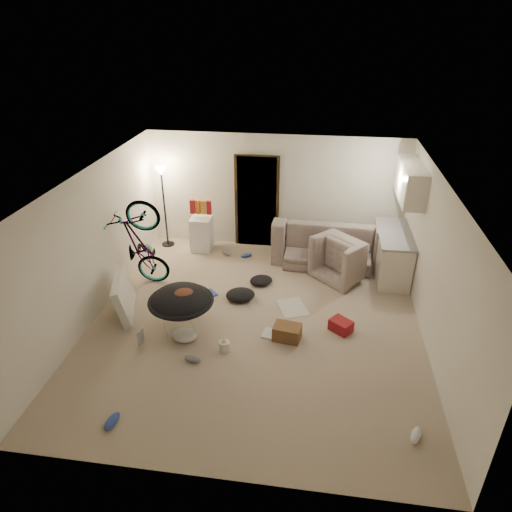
# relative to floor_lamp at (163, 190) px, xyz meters

# --- Properties ---
(floor) EXTENTS (5.50, 6.00, 0.02)m
(floor) POSITION_rel_floor_lamp_xyz_m (2.40, -2.65, -1.32)
(floor) COLOR tan
(floor) RESTS_ON ground
(ceiling) EXTENTS (5.50, 6.00, 0.02)m
(ceiling) POSITION_rel_floor_lamp_xyz_m (2.40, -2.65, 1.20)
(ceiling) COLOR white
(ceiling) RESTS_ON wall_back
(wall_back) EXTENTS (5.50, 0.02, 2.50)m
(wall_back) POSITION_rel_floor_lamp_xyz_m (2.40, 0.36, -0.06)
(wall_back) COLOR white
(wall_back) RESTS_ON floor
(wall_front) EXTENTS (5.50, 0.02, 2.50)m
(wall_front) POSITION_rel_floor_lamp_xyz_m (2.40, -5.66, -0.06)
(wall_front) COLOR white
(wall_front) RESTS_ON floor
(wall_left) EXTENTS (0.02, 6.00, 2.50)m
(wall_left) POSITION_rel_floor_lamp_xyz_m (-0.36, -2.65, -0.06)
(wall_left) COLOR white
(wall_left) RESTS_ON floor
(wall_right) EXTENTS (0.02, 6.00, 2.50)m
(wall_right) POSITION_rel_floor_lamp_xyz_m (5.16, -2.65, -0.06)
(wall_right) COLOR white
(wall_right) RESTS_ON floor
(doorway) EXTENTS (0.85, 0.10, 2.04)m
(doorway) POSITION_rel_floor_lamp_xyz_m (2.00, 0.32, -0.29)
(doorway) COLOR black
(doorway) RESTS_ON floor
(door_trim) EXTENTS (0.97, 0.04, 2.10)m
(door_trim) POSITION_rel_floor_lamp_xyz_m (2.00, 0.29, -0.29)
(door_trim) COLOR #312211
(door_trim) RESTS_ON floor
(floor_lamp) EXTENTS (0.28, 0.28, 1.81)m
(floor_lamp) POSITION_rel_floor_lamp_xyz_m (0.00, 0.00, 0.00)
(floor_lamp) COLOR black
(floor_lamp) RESTS_ON floor
(kitchen_counter) EXTENTS (0.60, 1.50, 0.88)m
(kitchen_counter) POSITION_rel_floor_lamp_xyz_m (4.83, -0.65, -0.87)
(kitchen_counter) COLOR silver
(kitchen_counter) RESTS_ON floor
(counter_top) EXTENTS (0.64, 1.54, 0.04)m
(counter_top) POSITION_rel_floor_lamp_xyz_m (4.83, -0.65, -0.41)
(counter_top) COLOR gray
(counter_top) RESTS_ON kitchen_counter
(kitchen_uppers) EXTENTS (0.38, 1.40, 0.65)m
(kitchen_uppers) POSITION_rel_floor_lamp_xyz_m (4.96, -0.65, 0.64)
(kitchen_uppers) COLOR silver
(kitchen_uppers) RESTS_ON wall_right
(sofa) EXTENTS (2.36, 0.98, 0.68)m
(sofa) POSITION_rel_floor_lamp_xyz_m (3.60, -0.20, -0.97)
(sofa) COLOR #3D443C
(sofa) RESTS_ON floor
(armchair) EXTENTS (1.31, 1.30, 0.64)m
(armchair) POSITION_rel_floor_lamp_xyz_m (3.99, -0.78, -0.99)
(armchair) COLOR #3D443C
(armchair) RESTS_ON floor
(bicycle) EXTENTS (1.86, 0.85, 1.06)m
(bicycle) POSITION_rel_floor_lamp_xyz_m (0.10, -1.74, -0.82)
(bicycle) COLOR black
(bicycle) RESTS_ON floor
(book_asset) EXTENTS (0.28, 0.23, 0.02)m
(book_asset) POSITION_rel_floor_lamp_xyz_m (0.65, -3.55, -1.30)
(book_asset) COLOR maroon
(book_asset) RESTS_ON floor
(mini_fridge) EXTENTS (0.45, 0.45, 0.75)m
(mini_fridge) POSITION_rel_floor_lamp_xyz_m (0.83, -0.10, -0.93)
(mini_fridge) COLOR white
(mini_fridge) RESTS_ON floor
(snack_box_0) EXTENTS (0.10, 0.07, 0.30)m
(snack_box_0) POSITION_rel_floor_lamp_xyz_m (0.66, -0.10, -0.31)
(snack_box_0) COLOR maroon
(snack_box_0) RESTS_ON mini_fridge
(snack_box_1) EXTENTS (0.11, 0.09, 0.30)m
(snack_box_1) POSITION_rel_floor_lamp_xyz_m (0.78, -0.10, -0.31)
(snack_box_1) COLOR #C75A18
(snack_box_1) RESTS_ON mini_fridge
(snack_box_2) EXTENTS (0.11, 0.09, 0.30)m
(snack_box_2) POSITION_rel_floor_lamp_xyz_m (0.90, -0.10, -0.31)
(snack_box_2) COLOR gold
(snack_box_2) RESTS_ON mini_fridge
(snack_box_3) EXTENTS (0.10, 0.07, 0.30)m
(snack_box_3) POSITION_rel_floor_lamp_xyz_m (1.02, -0.10, -0.31)
(snack_box_3) COLOR maroon
(snack_box_3) RESTS_ON mini_fridge
(saucer_chair) EXTENTS (1.07, 1.07, 0.76)m
(saucer_chair) POSITION_rel_floor_lamp_xyz_m (1.23, -2.99, -0.86)
(saucer_chair) COLOR silver
(saucer_chair) RESTS_ON floor
(hoodie) EXTENTS (0.61, 0.58, 0.22)m
(hoodie) POSITION_rel_floor_lamp_xyz_m (1.28, -3.02, -0.65)
(hoodie) COLOR #5A2F1F
(hoodie) RESTS_ON saucer_chair
(sofa_drape) EXTENTS (0.66, 0.58, 0.28)m
(sofa_drape) POSITION_rel_floor_lamp_xyz_m (2.65, -0.20, -0.77)
(sofa_drape) COLOR black
(sofa_drape) RESTS_ON sofa
(tv_box) EXTENTS (0.59, 1.10, 0.72)m
(tv_box) POSITION_rel_floor_lamp_xyz_m (0.10, -2.68, -0.96)
(tv_box) COLOR silver
(tv_box) RESTS_ON floor
(drink_case_a) EXTENTS (0.47, 0.37, 0.25)m
(drink_case_a) POSITION_rel_floor_lamp_xyz_m (2.96, -3.02, -1.18)
(drink_case_a) COLOR brown
(drink_case_a) RESTS_ON floor
(drink_case_b) EXTENTS (0.43, 0.42, 0.20)m
(drink_case_b) POSITION_rel_floor_lamp_xyz_m (3.83, -2.68, -1.21)
(drink_case_b) COLOR maroon
(drink_case_b) RESTS_ON floor
(juicer) EXTENTS (0.17, 0.17, 0.24)m
(juicer) POSITION_rel_floor_lamp_xyz_m (2.02, -3.46, -1.21)
(juicer) COLOR silver
(juicer) RESTS_ON floor
(newspaper) EXTENTS (0.66, 0.73, 0.01)m
(newspaper) POSITION_rel_floor_lamp_xyz_m (2.99, -2.13, -1.30)
(newspaper) COLOR beige
(newspaper) RESTS_ON floor
(book_blue) EXTENTS (0.33, 0.34, 0.03)m
(book_blue) POSITION_rel_floor_lamp_xyz_m (1.42, -1.89, -1.29)
(book_blue) COLOR #324FB4
(book_blue) RESTS_ON floor
(book_white) EXTENTS (0.26, 0.31, 0.03)m
(book_white) POSITION_rel_floor_lamp_xyz_m (2.67, -2.95, -1.29)
(book_white) COLOR silver
(book_white) RESTS_ON floor
(shoe_0) EXTENTS (0.26, 0.22, 0.09)m
(shoe_0) POSITION_rel_floor_lamp_xyz_m (1.86, -0.35, -1.26)
(shoe_0) COLOR #324FB4
(shoe_0) RESTS_ON floor
(shoe_1) EXTENTS (0.28, 0.28, 0.10)m
(shoe_1) POSITION_rel_floor_lamp_xyz_m (1.42, -0.31, -1.26)
(shoe_1) COLOR slate
(shoe_1) RESTS_ON floor
(shoe_2) EXTENTS (0.17, 0.32, 0.11)m
(shoe_2) POSITION_rel_floor_lamp_xyz_m (0.89, -5.08, -1.25)
(shoe_2) COLOR #324FB4
(shoe_2) RESTS_ON floor
(shoe_3) EXTENTS (0.29, 0.16, 0.10)m
(shoe_3) POSITION_rel_floor_lamp_xyz_m (1.60, -3.78, -1.26)
(shoe_3) COLOR slate
(shoe_3) RESTS_ON floor
(shoe_4) EXTENTS (0.22, 0.32, 0.11)m
(shoe_4) POSITION_rel_floor_lamp_xyz_m (4.70, -4.76, -1.25)
(shoe_4) COLOR white
(shoe_4) RESTS_ON floor
(clothes_lump_a) EXTENTS (0.65, 0.60, 0.17)m
(clothes_lump_a) POSITION_rel_floor_lamp_xyz_m (2.02, -1.97, -1.22)
(clothes_lump_a) COLOR black
(clothes_lump_a) RESTS_ON floor
(clothes_lump_b) EXTENTS (0.57, 0.55, 0.13)m
(clothes_lump_b) POSITION_rel_floor_lamp_xyz_m (2.32, -1.38, -1.24)
(clothes_lump_b) COLOR black
(clothes_lump_b) RESTS_ON floor
(clothes_lump_c) EXTENTS (0.51, 0.47, 0.13)m
(clothes_lump_c) POSITION_rel_floor_lamp_xyz_m (1.32, -3.25, -1.24)
(clothes_lump_c) COLOR silver
(clothes_lump_c) RESTS_ON floor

